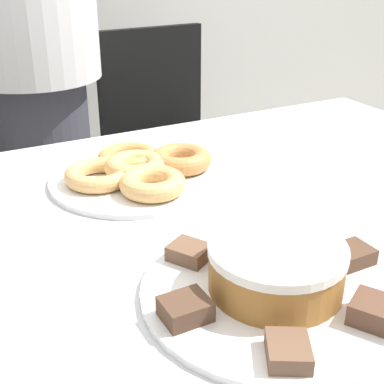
% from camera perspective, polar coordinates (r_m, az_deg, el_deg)
% --- Properties ---
extents(table, '(1.42, 0.90, 0.76)m').
position_cam_1_polar(table, '(0.93, 1.19, -7.73)').
color(table, silver).
rests_on(table, ground_plane).
extents(person_standing, '(0.39, 0.39, 1.62)m').
position_cam_1_polar(person_standing, '(1.68, -16.57, 13.01)').
color(person_standing, '#383842').
rests_on(person_standing, ground_plane).
extents(office_chair_right, '(0.46, 0.46, 0.91)m').
position_cam_1_polar(office_chair_right, '(1.91, -2.21, 2.46)').
color(office_chair_right, black).
rests_on(office_chair_right, ground_plane).
extents(plate_cake, '(0.34, 0.34, 0.01)m').
position_cam_1_polar(plate_cake, '(0.70, 8.76, -10.36)').
color(plate_cake, white).
rests_on(plate_cake, table).
extents(plate_donuts, '(0.32, 0.32, 0.01)m').
position_cam_1_polar(plate_donuts, '(1.01, -5.97, 1.48)').
color(plate_donuts, white).
rests_on(plate_donuts, table).
extents(frosted_cake, '(0.17, 0.17, 0.06)m').
position_cam_1_polar(frosted_cake, '(0.68, 8.97, -7.86)').
color(frosted_cake, '#9E662D').
rests_on(frosted_cake, plate_cake).
extents(lamington_0, '(0.05, 0.05, 0.02)m').
position_cam_1_polar(lamington_0, '(0.76, 16.64, -6.44)').
color(lamington_0, '#513828').
rests_on(lamington_0, plate_cake).
extents(lamington_1, '(0.06, 0.06, 0.03)m').
position_cam_1_polar(lamington_1, '(0.80, 7.88, -3.94)').
color(lamington_1, brown).
rests_on(lamington_1, plate_cake).
extents(lamington_2, '(0.07, 0.07, 0.02)m').
position_cam_1_polar(lamington_2, '(0.74, -0.28, -6.44)').
color(lamington_2, brown).
rests_on(lamington_2, plate_cake).
extents(lamington_3, '(0.06, 0.05, 0.03)m').
position_cam_1_polar(lamington_3, '(0.63, -0.72, -12.37)').
color(lamington_3, '#513828').
rests_on(lamington_3, plate_cake).
extents(lamington_4, '(0.07, 0.07, 0.02)m').
position_cam_1_polar(lamington_4, '(0.59, 10.23, -16.34)').
color(lamington_4, brown).
rests_on(lamington_4, plate_cake).
extents(lamington_5, '(0.07, 0.08, 0.03)m').
position_cam_1_polar(lamington_5, '(0.66, 19.24, -12.03)').
color(lamington_5, brown).
rests_on(lamington_5, plate_cake).
extents(donut_0, '(0.12, 0.12, 0.04)m').
position_cam_1_polar(donut_0, '(1.00, -6.02, 2.70)').
color(donut_0, '#E5AD66').
rests_on(donut_0, plate_donuts).
extents(donut_1, '(0.12, 0.12, 0.04)m').
position_cam_1_polar(donut_1, '(1.03, -1.17, 3.51)').
color(donut_1, '#C68447').
rests_on(donut_1, plate_donuts).
extents(donut_2, '(0.12, 0.12, 0.03)m').
position_cam_1_polar(donut_2, '(1.05, -6.78, 3.66)').
color(donut_2, '#D18E4C').
rests_on(donut_2, plate_donuts).
extents(donut_3, '(0.12, 0.12, 0.03)m').
position_cam_1_polar(donut_3, '(0.98, -9.92, 1.82)').
color(donut_3, '#E5AD66').
rests_on(donut_3, plate_donuts).
extents(donut_4, '(0.12, 0.12, 0.03)m').
position_cam_1_polar(donut_4, '(0.93, -4.22, 0.92)').
color(donut_4, '#E5AD66').
rests_on(donut_4, plate_donuts).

